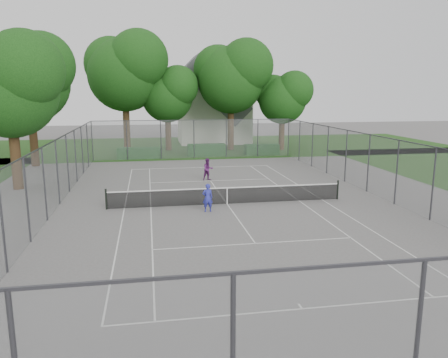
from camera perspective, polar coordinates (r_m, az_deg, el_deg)
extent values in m
plane|color=#5E5C5A|center=(23.84, 0.41, -3.30)|extent=(120.00, 120.00, 0.00)
cube|color=#1B4012|center=(49.24, -5.01, 4.28)|extent=(60.00, 20.00, 0.00)
cube|color=silver|center=(13.04, 10.17, -16.35)|extent=(10.97, 0.06, 0.01)
cube|color=silver|center=(35.34, -3.03, 1.53)|extent=(10.97, 0.06, 0.01)
cube|color=silver|center=(23.52, -12.88, -3.78)|extent=(0.06, 23.77, 0.01)
cube|color=silver|center=(25.37, 12.71, -2.66)|extent=(0.06, 23.77, 0.01)
cube|color=silver|center=(23.48, -9.54, -3.67)|extent=(0.06, 23.77, 0.01)
cube|color=silver|center=(24.88, 9.79, -2.82)|extent=(0.06, 23.77, 0.01)
cube|color=silver|center=(17.85, 4.12, -8.39)|extent=(8.23, 0.06, 0.01)
cube|color=silver|center=(29.99, -1.77, -0.24)|extent=(8.23, 0.06, 0.01)
cube|color=silver|center=(23.84, 0.41, -3.28)|extent=(0.06, 12.80, 0.01)
cube|color=silver|center=(13.16, 9.94, -16.06)|extent=(0.06, 0.30, 0.01)
cube|color=silver|center=(35.19, -3.00, 1.48)|extent=(0.06, 0.30, 0.01)
cylinder|color=black|center=(23.45, -15.14, -2.56)|extent=(0.10, 0.10, 1.10)
cylinder|color=black|center=(25.60, 14.63, -1.38)|extent=(0.10, 0.10, 1.10)
cube|color=black|center=(23.73, 0.41, -2.24)|extent=(12.67, 0.01, 0.86)
cube|color=white|center=(23.62, 0.42, -1.16)|extent=(12.77, 0.03, 0.06)
cube|color=white|center=(23.73, 0.41, -2.27)|extent=(0.05, 0.02, 0.88)
cylinder|color=#38383D|center=(40.22, -16.84, 4.76)|extent=(0.08, 0.08, 3.50)
cylinder|color=#38383D|center=(42.02, 8.42, 5.39)|extent=(0.08, 0.08, 3.50)
cube|color=slate|center=(40.13, -3.94, 5.21)|extent=(18.00, 0.02, 3.50)
cube|color=slate|center=(23.60, -21.62, 0.10)|extent=(0.02, 34.00, 3.50)
cube|color=slate|center=(26.56, 19.90, 1.40)|extent=(0.02, 34.00, 3.50)
cube|color=#38383D|center=(7.47, 24.77, -9.53)|extent=(18.00, 0.05, 0.05)
cube|color=#38383D|center=(39.98, -3.97, 7.70)|extent=(18.00, 0.05, 0.05)
cube|color=#38383D|center=(23.35, -21.93, 4.32)|extent=(0.05, 34.00, 0.05)
cube|color=#38383D|center=(26.33, 20.16, 5.15)|extent=(0.05, 34.00, 0.05)
cylinder|color=#362313|center=(46.00, -12.60, 6.76)|extent=(0.67, 0.67, 5.12)
sphere|color=#123A0F|center=(45.90, -12.89, 13.13)|extent=(7.28, 7.28, 7.28)
sphere|color=#123A0F|center=(44.84, -11.12, 15.11)|extent=(5.83, 5.83, 5.83)
sphere|color=#123A0F|center=(46.93, -14.49, 14.34)|extent=(5.46, 5.46, 5.46)
cylinder|color=#362313|center=(46.01, -7.30, 6.04)|extent=(0.60, 0.60, 3.68)
sphere|color=#123A0F|center=(45.83, -7.41, 10.61)|extent=(5.23, 5.23, 5.23)
sphere|color=#123A0F|center=(45.10, -6.05, 11.96)|extent=(4.18, 4.18, 4.18)
sphere|color=#123A0F|center=(46.44, -8.63, 11.56)|extent=(3.92, 3.92, 3.92)
cylinder|color=#362313|center=(45.97, 0.89, 6.83)|extent=(0.65, 0.65, 4.80)
sphere|color=#123A0F|center=(45.84, 0.90, 12.81)|extent=(6.83, 6.83, 6.83)
sphere|color=#123A0F|center=(45.17, 2.92, 14.55)|extent=(5.47, 5.47, 5.47)
sphere|color=#123A0F|center=(46.51, -0.79, 14.05)|extent=(5.12, 5.12, 5.12)
cylinder|color=#362313|center=(46.39, 7.53, 5.94)|extent=(0.59, 0.59, 3.46)
sphere|color=#123A0F|center=(46.20, 7.64, 10.21)|extent=(4.92, 4.92, 4.92)
sphere|color=#123A0F|center=(45.80, 9.16, 11.39)|extent=(3.94, 3.94, 3.94)
sphere|color=#123A0F|center=(46.53, 6.41, 11.15)|extent=(3.69, 3.69, 3.69)
cylinder|color=#362313|center=(39.00, -23.62, 4.86)|extent=(0.64, 0.64, 4.51)
sphere|color=#123A0F|center=(38.83, -24.15, 11.47)|extent=(6.42, 6.42, 6.42)
sphere|color=#123A0F|center=(37.65, -22.73, 13.57)|extent=(5.14, 5.14, 5.14)
sphere|color=#123A0F|center=(39.92, -25.59, 12.71)|extent=(4.82, 4.82, 4.82)
cylinder|color=#362313|center=(30.11, -25.56, 2.64)|extent=(0.62, 0.62, 4.09)
sphere|color=#123A0F|center=(29.84, -26.23, 10.40)|extent=(5.82, 5.82, 5.82)
sphere|color=#123A0F|center=(28.73, -24.65, 12.87)|extent=(4.66, 4.66, 4.66)
cube|color=#174819|center=(40.80, -11.01, 3.35)|extent=(3.96, 1.19, 0.99)
cube|color=#174819|center=(41.81, -2.31, 3.83)|extent=(3.56, 1.02, 1.12)
cube|color=#174819|center=(42.81, 4.94, 3.88)|extent=(3.27, 1.20, 0.98)
cube|color=beige|center=(52.65, -1.36, 8.13)|extent=(8.18, 6.13, 6.13)
cube|color=#56555B|center=(52.57, -1.38, 11.47)|extent=(8.10, 6.34, 8.10)
imported|color=#2C30A7|center=(22.21, -2.16, -2.46)|extent=(0.55, 0.37, 1.46)
imported|color=#5C2061|center=(30.12, -2.11, 1.28)|extent=(0.87, 0.76, 1.53)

